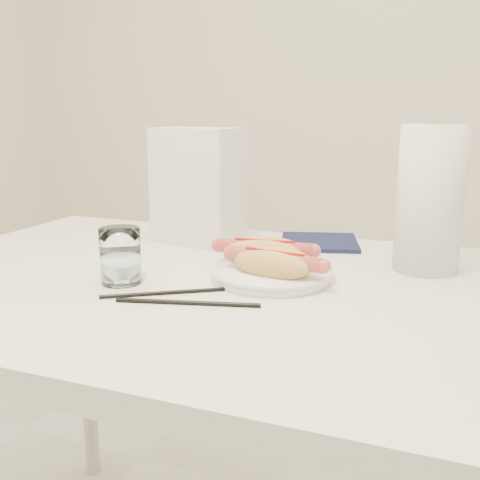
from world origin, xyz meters
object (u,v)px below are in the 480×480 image
(hotdog_left, at_px, (265,252))
(napkin_box, at_px, (197,186))
(paper_towel_roll, at_px, (430,199))
(table, at_px, (212,311))
(plate, at_px, (271,275))
(hotdog_right, at_px, (275,263))
(water_glass, at_px, (120,256))

(hotdog_left, distance_m, napkin_box, 0.29)
(paper_towel_roll, bearing_deg, table, -150.87)
(hotdog_left, bearing_deg, plate, -62.54)
(plate, bearing_deg, hotdog_right, -63.35)
(hotdog_left, distance_m, hotdog_right, 0.08)
(table, distance_m, water_glass, 0.19)
(plate, xyz_separation_m, hotdog_right, (0.02, -0.03, 0.03))
(hotdog_left, relative_size, paper_towel_roll, 0.67)
(plate, distance_m, hotdog_left, 0.05)
(table, relative_size, hotdog_right, 7.05)
(plate, xyz_separation_m, paper_towel_roll, (0.24, 0.16, 0.12))
(hotdog_left, xyz_separation_m, water_glass, (-0.21, -0.14, 0.01))
(water_glass, distance_m, napkin_box, 0.32)
(hotdog_left, bearing_deg, water_glass, -152.54)
(hotdog_right, bearing_deg, table, -172.08)
(plate, xyz_separation_m, water_glass, (-0.23, -0.11, 0.04))
(water_glass, height_order, napkin_box, napkin_box)
(table, bearing_deg, napkin_box, 120.03)
(hotdog_left, relative_size, hotdog_right, 1.03)
(napkin_box, bearing_deg, plate, -29.96)
(table, relative_size, hotdog_left, 6.88)
(table, height_order, napkin_box, napkin_box)
(hotdog_right, distance_m, water_glass, 0.26)
(paper_towel_roll, bearing_deg, hotdog_right, -140.00)
(table, distance_m, hotdog_right, 0.15)
(plate, height_order, paper_towel_roll, paper_towel_roll)
(napkin_box, bearing_deg, paper_towel_roll, 5.48)
(plate, relative_size, paper_towel_roll, 0.78)
(paper_towel_roll, bearing_deg, plate, -146.91)
(water_glass, bearing_deg, paper_towel_roll, 29.52)
(napkin_box, distance_m, paper_towel_roll, 0.48)
(table, height_order, water_glass, water_glass)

